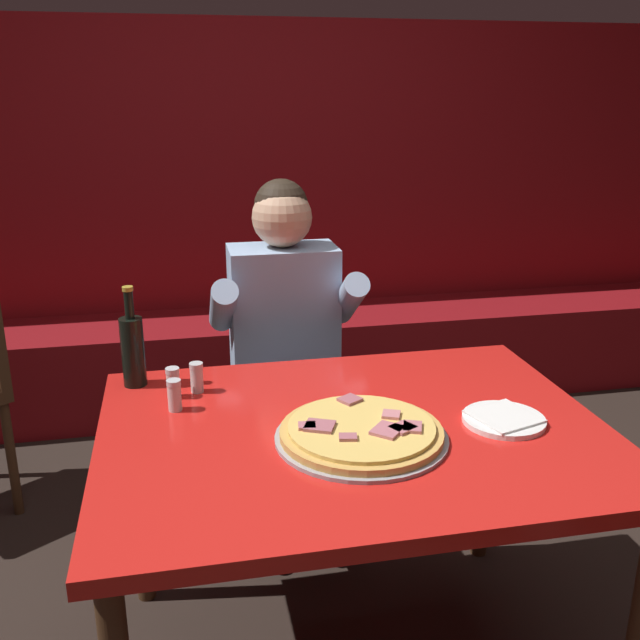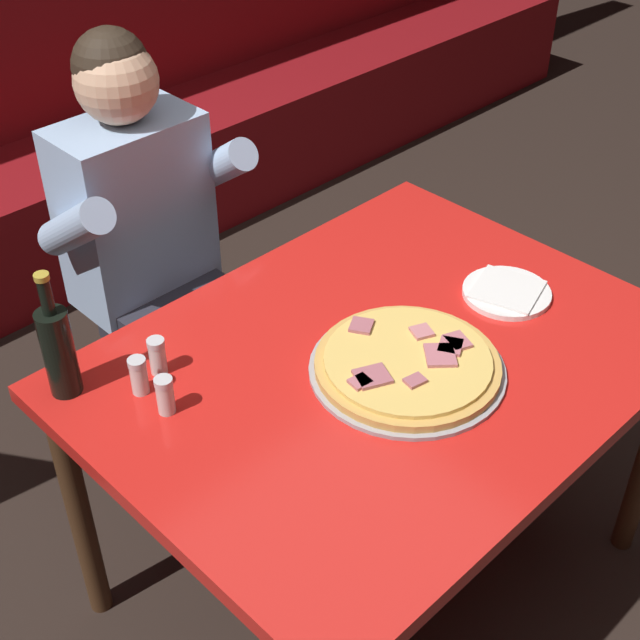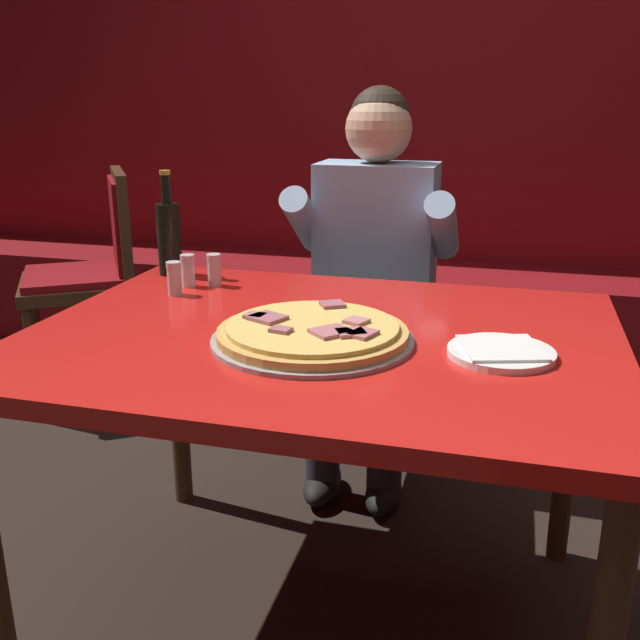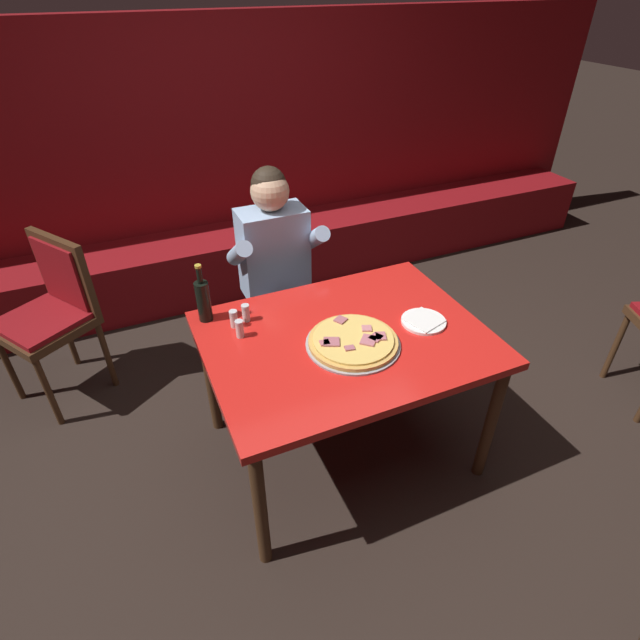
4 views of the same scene
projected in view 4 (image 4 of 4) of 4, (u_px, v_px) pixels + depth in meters
The scene contains 12 objects.
ground_plane at pixel (342, 447), 2.70m from camera, with size 24.00×24.00×0.00m, color black.
booth_wall_panel at pixel (220, 156), 3.78m from camera, with size 6.80×0.16×1.90m, color maroon.
booth_bench at pixel (241, 259), 3.96m from camera, with size 6.46×0.48×0.46m, color maroon.
main_dining_table at pixel (345, 349), 2.31m from camera, with size 1.27×0.96×0.76m.
pizza at pixel (354, 341), 2.20m from camera, with size 0.42×0.42×0.05m.
plate_white_paper at pixel (424, 321), 2.34m from camera, with size 0.21×0.21×0.02m.
beer_bottle at pixel (203, 300), 2.30m from camera, with size 0.07×0.07×0.29m.
shaker_parmesan at pixel (234, 320), 2.30m from camera, with size 0.04×0.04×0.09m.
shaker_oregano at pixel (246, 314), 2.34m from camera, with size 0.04×0.04×0.09m.
shaker_black_pepper at pixel (240, 330), 2.23m from camera, with size 0.04×0.04×0.09m.
diner_seated_blue_shirt at pixel (279, 270), 2.85m from camera, with size 0.53×0.53×1.27m.
dining_chair_far_left at pixel (53, 307), 2.78m from camera, with size 0.61×0.61×0.96m.
Camera 4 is at (-0.83, -1.60, 2.13)m, focal length 28.00 mm.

